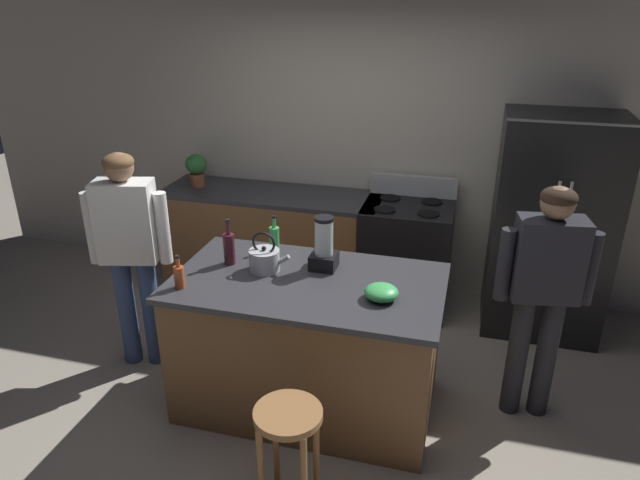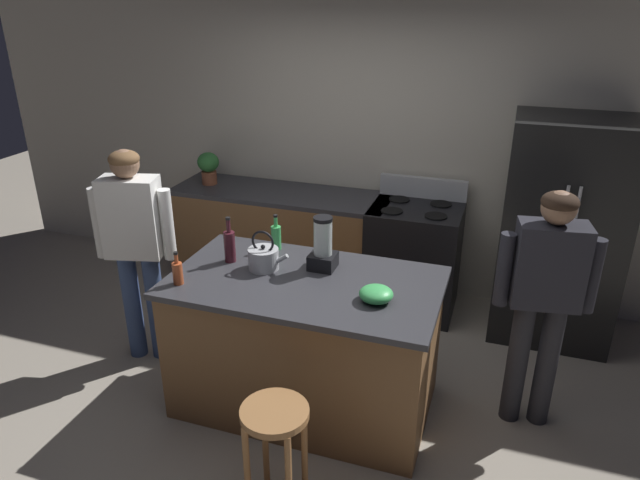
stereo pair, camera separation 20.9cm
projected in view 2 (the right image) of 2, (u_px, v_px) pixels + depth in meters
ground_plane at (306, 401)px, 4.01m from camera, size 14.00×14.00×0.00m
back_wall at (379, 145)px, 5.16m from camera, size 8.00×0.10×2.70m
kitchen_island at (305, 343)px, 3.82m from camera, size 1.71×0.98×0.95m
back_counter_run at (282, 240)px, 5.40m from camera, size 2.00×0.64×0.95m
refrigerator at (561, 232)px, 4.49m from camera, size 0.90×0.73×1.78m
stove_range at (413, 258)px, 5.01m from camera, size 0.76×0.65×1.13m
person_by_island_left at (135, 238)px, 4.13m from camera, size 0.59×0.31×1.64m
person_by_sink_right at (545, 290)px, 3.47m from camera, size 0.60×0.28×1.59m
bar_stool at (275, 432)px, 3.00m from camera, size 0.36×0.36×0.66m
potted_plant at (208, 166)px, 5.36m from camera, size 0.20×0.20×0.30m
blender_appliance at (323, 247)px, 3.73m from camera, size 0.17×0.17×0.36m
bottle_wine at (230, 245)px, 3.84m from camera, size 0.08×0.08×0.32m
bottle_cooking_sauce at (178, 272)px, 3.55m from camera, size 0.06×0.06×0.22m
bottle_soda at (276, 237)px, 4.03m from camera, size 0.07×0.07×0.26m
mixing_bowl at (376, 294)px, 3.37m from camera, size 0.20×0.20×0.09m
tea_kettle at (264, 258)px, 3.75m from camera, size 0.28×0.20×0.27m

